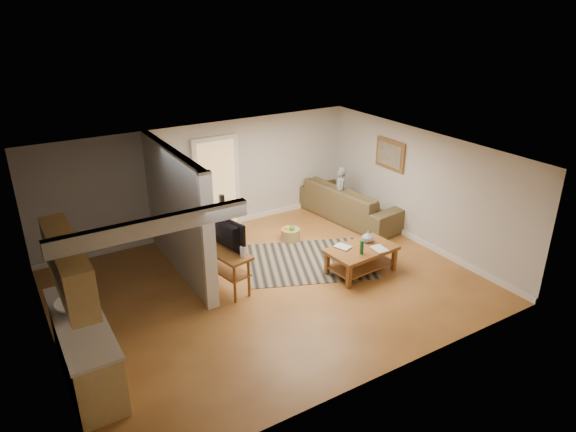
% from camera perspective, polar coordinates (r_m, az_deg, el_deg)
% --- Properties ---
extents(ground, '(7.50, 7.50, 0.00)m').
position_cam_1_polar(ground, '(9.75, -2.05, -7.77)').
color(ground, brown).
rests_on(ground, ground).
extents(room_shell, '(7.54, 6.02, 2.52)m').
position_cam_1_polar(room_shell, '(9.03, -9.42, -0.34)').
color(room_shell, '#B6B3AF').
rests_on(room_shell, ground).
extents(area_rug, '(3.07, 2.70, 0.01)m').
position_cam_1_polar(area_rug, '(10.62, 2.35, -4.99)').
color(area_rug, black).
rests_on(area_rug, ground).
extents(sofa, '(1.49, 3.02, 0.85)m').
position_cam_1_polar(sofa, '(12.75, 6.89, -0.17)').
color(sofa, '#453E22').
rests_on(sofa, ground).
extents(coffee_table, '(1.41, 0.89, 0.80)m').
position_cam_1_polar(coffee_table, '(10.13, 8.20, -4.08)').
color(coffee_table, brown).
rests_on(coffee_table, ground).
extents(tv_console, '(0.72, 1.34, 1.09)m').
position_cam_1_polar(tv_console, '(9.43, -7.20, -4.07)').
color(tv_console, brown).
rests_on(tv_console, ground).
extents(speaker_left, '(0.12, 0.12, 1.04)m').
position_cam_1_polar(speaker_left, '(10.10, -10.43, -3.66)').
color(speaker_left, black).
rests_on(speaker_left, ground).
extents(speaker_right, '(0.11, 0.11, 1.00)m').
position_cam_1_polar(speaker_right, '(11.58, -7.28, 0.02)').
color(speaker_right, black).
rests_on(speaker_right, ground).
extents(toy_basket, '(0.42, 0.42, 0.38)m').
position_cam_1_polar(toy_basket, '(11.42, 0.28, -2.01)').
color(toy_basket, '#A27D46').
rests_on(toy_basket, ground).
extents(child, '(0.49, 0.58, 1.35)m').
position_cam_1_polar(child, '(12.62, 5.64, -0.35)').
color(child, gray).
rests_on(child, ground).
extents(toddler, '(0.47, 0.40, 0.85)m').
position_cam_1_polar(toddler, '(11.07, -9.71, -4.12)').
color(toddler, '#1C263C').
rests_on(toddler, ground).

